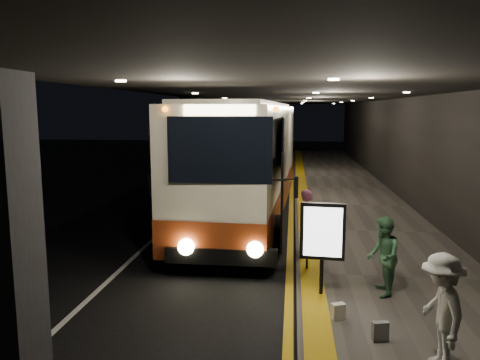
# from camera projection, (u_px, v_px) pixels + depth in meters

# --- Properties ---
(ground) EXTENTS (90.00, 90.00, 0.00)m
(ground) POSITION_uv_depth(u_px,v_px,m) (213.00, 239.00, 14.29)
(ground) COLOR black
(lane_line_white) EXTENTS (0.12, 50.00, 0.01)m
(lane_line_white) POSITION_uv_depth(u_px,v_px,m) (191.00, 205.00, 19.40)
(lane_line_white) COLOR silver
(lane_line_white) RESTS_ON ground
(kerb_stripe_yellow) EXTENTS (0.18, 50.00, 0.01)m
(kerb_stripe_yellow) POSITION_uv_depth(u_px,v_px,m) (291.00, 207.00, 18.94)
(kerb_stripe_yellow) COLOR gold
(kerb_stripe_yellow) RESTS_ON ground
(sidewalk) EXTENTS (4.50, 50.00, 0.15)m
(sidewalk) POSITION_uv_depth(u_px,v_px,m) (352.00, 207.00, 18.66)
(sidewalk) COLOR #514C44
(sidewalk) RESTS_ON ground
(tactile_strip) EXTENTS (0.50, 50.00, 0.01)m
(tactile_strip) POSITION_uv_depth(u_px,v_px,m) (304.00, 203.00, 18.86)
(tactile_strip) COLOR gold
(tactile_strip) RESTS_ON sidewalk
(terminal_wall) EXTENTS (0.10, 50.00, 6.00)m
(terminal_wall) POSITION_uv_depth(u_px,v_px,m) (414.00, 133.00, 17.98)
(terminal_wall) COLOR black
(terminal_wall) RESTS_ON ground
(support_columns) EXTENTS (0.80, 24.80, 4.40)m
(support_columns) POSITION_uv_depth(u_px,v_px,m) (192.00, 154.00, 18.06)
(support_columns) COLOR black
(support_columns) RESTS_ON ground
(canopy) EXTENTS (9.00, 50.00, 0.40)m
(canopy) POSITION_uv_depth(u_px,v_px,m) (297.00, 92.00, 18.24)
(canopy) COLOR black
(canopy) RESTS_ON support_columns
(coach_main) EXTENTS (3.23, 13.01, 4.03)m
(coach_main) POSITION_uv_depth(u_px,v_px,m) (248.00, 165.00, 16.70)
(coach_main) COLOR beige
(coach_main) RESTS_ON ground
(coach_second) EXTENTS (2.77, 11.77, 3.68)m
(coach_second) POSITION_uv_depth(u_px,v_px,m) (269.00, 144.00, 29.16)
(coach_second) COLOR beige
(coach_second) RESTS_ON ground
(passenger_boarding) EXTENTS (0.41, 0.62, 1.67)m
(passenger_boarding) POSITION_uv_depth(u_px,v_px,m) (308.00, 221.00, 12.42)
(passenger_boarding) COLOR #B15280
(passenger_boarding) RESTS_ON sidewalk
(passenger_waiting_green) EXTENTS (0.54, 0.82, 1.63)m
(passenger_waiting_green) POSITION_uv_depth(u_px,v_px,m) (383.00, 256.00, 9.46)
(passenger_waiting_green) COLOR #42774F
(passenger_waiting_green) RESTS_ON sidewalk
(passenger_waiting_white) EXTENTS (0.58, 1.14, 1.72)m
(passenger_waiting_white) POSITION_uv_depth(u_px,v_px,m) (441.00, 311.00, 6.79)
(passenger_waiting_white) COLOR beige
(passenger_waiting_white) RESTS_ON sidewalk
(bag_polka) EXTENTS (0.29, 0.18, 0.32)m
(bag_polka) POSITION_uv_depth(u_px,v_px,m) (380.00, 331.00, 7.66)
(bag_polka) COLOR black
(bag_polka) RESTS_ON sidewalk
(bag_plain) EXTENTS (0.27, 0.22, 0.30)m
(bag_plain) POSITION_uv_depth(u_px,v_px,m) (338.00, 311.00, 8.44)
(bag_plain) COLOR silver
(bag_plain) RESTS_ON sidewalk
(info_sign) EXTENTS (0.91, 0.19, 1.91)m
(info_sign) POSITION_uv_depth(u_px,v_px,m) (323.00, 233.00, 9.42)
(info_sign) COLOR black
(info_sign) RESTS_ON sidewalk
(stanchion_post) EXTENTS (0.05, 0.05, 1.18)m
(stanchion_post) POSITION_uv_depth(u_px,v_px,m) (307.00, 245.00, 11.04)
(stanchion_post) COLOR black
(stanchion_post) RESTS_ON sidewalk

